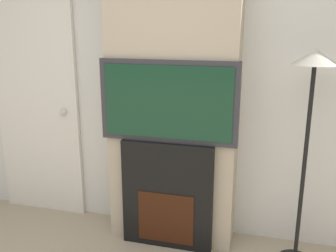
% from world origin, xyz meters
% --- Properties ---
extents(wall_back, '(6.00, 0.06, 2.70)m').
position_xyz_m(wall_back, '(0.00, 2.03, 1.35)').
color(wall_back, silver).
rests_on(wall_back, ground_plane).
extents(chimney_breast, '(1.01, 0.31, 2.70)m').
position_xyz_m(chimney_breast, '(0.00, 1.85, 1.35)').
color(chimney_breast, tan).
rests_on(chimney_breast, ground_plane).
extents(fireplace, '(0.73, 0.15, 0.88)m').
position_xyz_m(fireplace, '(0.00, 1.69, 0.44)').
color(fireplace, black).
rests_on(fireplace, ground_plane).
extents(television, '(1.06, 0.07, 0.62)m').
position_xyz_m(television, '(0.00, 1.69, 1.19)').
color(television, '#2D2D33').
rests_on(television, fireplace).
extents(floor_lamp, '(0.30, 0.30, 1.59)m').
position_xyz_m(floor_lamp, '(1.00, 1.70, 1.26)').
color(floor_lamp, black).
rests_on(floor_lamp, ground_plane).
extents(entry_door, '(0.83, 0.09, 2.07)m').
position_xyz_m(entry_door, '(-1.32, 1.97, 1.04)').
color(entry_door, silver).
rests_on(entry_door, ground_plane).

